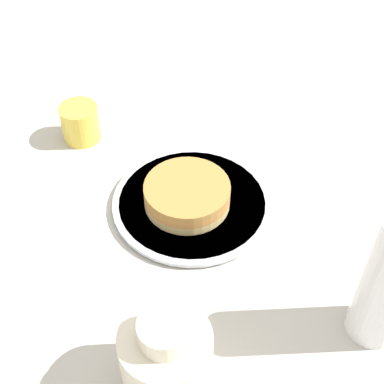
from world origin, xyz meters
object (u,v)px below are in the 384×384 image
object	(u,v)px
plate	(192,203)
juice_glass	(80,123)
cream_jug	(166,359)
pancake_stack	(189,194)

from	to	relation	value
plate	juice_glass	xyz separation A→B (m)	(0.22, -0.17, 0.03)
plate	juice_glass	world-z (taller)	juice_glass
plate	cream_jug	distance (m)	0.32
pancake_stack	cream_jug	bearing A→B (deg)	87.57
pancake_stack	cream_jug	distance (m)	0.31
plate	pancake_stack	world-z (taller)	pancake_stack
plate	cream_jug	bearing A→B (deg)	86.83
plate	juice_glass	distance (m)	0.28
pancake_stack	plate	bearing A→B (deg)	-138.21
juice_glass	pancake_stack	bearing A→B (deg)	140.94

